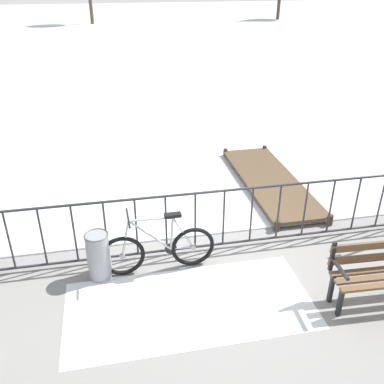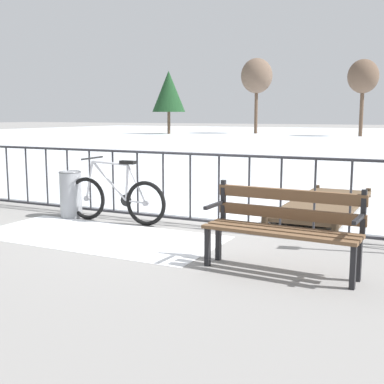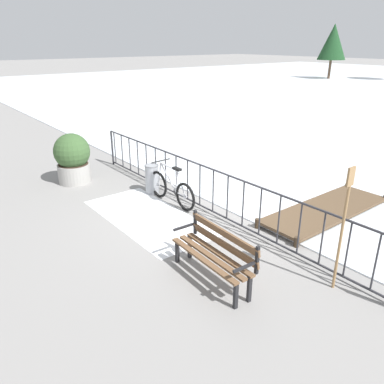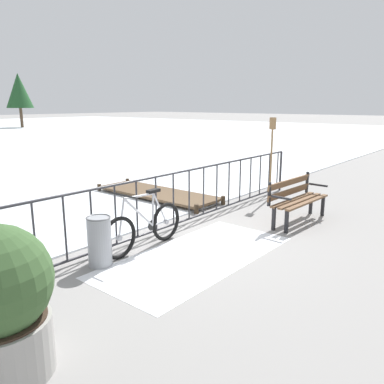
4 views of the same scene
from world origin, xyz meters
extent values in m
plane|color=gray|center=(0.00, 0.00, 0.00)|extent=(160.00, 160.00, 0.00)
cube|color=white|center=(-0.55, -1.20, 0.00)|extent=(3.31, 1.54, 0.01)
cylinder|color=#2D2D33|center=(0.00, 0.00, 1.05)|extent=(9.00, 0.04, 0.04)
cylinder|color=#2D2D33|center=(0.00, 0.00, 0.08)|extent=(9.00, 0.04, 0.04)
cylinder|color=#2D2D33|center=(4.50, 0.00, 0.53)|extent=(0.06, 0.06, 1.05)
cylinder|color=#2D2D33|center=(-2.96, 0.00, 0.57)|extent=(0.03, 0.03, 0.97)
cylinder|color=#2D2D33|center=(-2.50, 0.00, 0.57)|extent=(0.03, 0.03, 0.97)
cylinder|color=#2D2D33|center=(-2.05, 0.00, 0.57)|extent=(0.03, 0.03, 0.97)
cylinder|color=#2D2D33|center=(-1.59, 0.00, 0.57)|extent=(0.03, 0.03, 0.97)
cylinder|color=#2D2D33|center=(-1.14, 0.00, 0.57)|extent=(0.03, 0.03, 0.97)
cylinder|color=#2D2D33|center=(-0.68, 0.00, 0.57)|extent=(0.03, 0.03, 0.97)
cylinder|color=#2D2D33|center=(-0.23, 0.00, 0.57)|extent=(0.03, 0.03, 0.97)
cylinder|color=#2D2D33|center=(0.23, 0.00, 0.57)|extent=(0.03, 0.03, 0.97)
cylinder|color=#2D2D33|center=(0.68, 0.00, 0.57)|extent=(0.03, 0.03, 0.97)
cylinder|color=#2D2D33|center=(1.14, 0.00, 0.57)|extent=(0.03, 0.03, 0.97)
cylinder|color=#2D2D33|center=(1.59, 0.00, 0.57)|extent=(0.03, 0.03, 0.97)
cylinder|color=#2D2D33|center=(2.05, 0.00, 0.57)|extent=(0.03, 0.03, 0.97)
cylinder|color=#2D2D33|center=(2.50, 0.00, 0.57)|extent=(0.03, 0.03, 0.97)
cylinder|color=#2D2D33|center=(2.96, 0.00, 0.57)|extent=(0.03, 0.03, 0.97)
cylinder|color=#2D2D33|center=(3.41, 0.00, 0.57)|extent=(0.03, 0.03, 0.97)
cylinder|color=#2D2D33|center=(3.87, 0.00, 0.57)|extent=(0.03, 0.03, 0.97)
cylinder|color=#2D2D33|center=(4.32, 0.00, 0.57)|extent=(0.03, 0.03, 0.97)
torus|color=black|center=(-0.33, -0.34, 0.33)|extent=(0.66, 0.08, 0.66)
cylinder|color=gray|center=(-0.33, -0.34, 0.33)|extent=(0.08, 0.06, 0.08)
torus|color=black|center=(-1.38, -0.36, 0.33)|extent=(0.66, 0.08, 0.66)
cylinder|color=gray|center=(-1.38, -0.36, 0.33)|extent=(0.08, 0.06, 0.08)
cylinder|color=#B2B2B7|center=(-0.65, -0.35, 0.62)|extent=(0.08, 0.04, 0.53)
cylinder|color=#B2B2B7|center=(-0.96, -0.35, 0.63)|extent=(0.61, 0.05, 0.59)
cylinder|color=#B2B2B7|center=(-0.94, -0.35, 0.90)|extent=(0.63, 0.05, 0.07)
cylinder|color=#B2B2B7|center=(-0.50, -0.34, 0.34)|extent=(0.34, 0.04, 0.05)
cylinder|color=#B2B2B7|center=(-0.48, -0.34, 0.61)|extent=(0.32, 0.04, 0.56)
cylinder|color=#B2B2B7|center=(-1.32, -0.36, 0.62)|extent=(0.16, 0.04, 0.59)
cube|color=black|center=(-0.63, -0.34, 0.92)|extent=(0.24, 0.11, 0.05)
cylinder|color=black|center=(-1.26, -0.36, 0.96)|extent=(0.04, 0.52, 0.03)
cylinder|color=black|center=(-0.67, -0.35, 0.35)|extent=(0.18, 0.02, 0.18)
cube|color=brown|center=(2.09, -1.51, 0.44)|extent=(1.60, 0.18, 0.04)
cube|color=brown|center=(2.08, -1.67, 0.44)|extent=(1.60, 0.18, 0.04)
cube|color=brown|center=(2.07, -1.82, 0.44)|extent=(1.60, 0.18, 0.04)
cube|color=brown|center=(2.09, -1.42, 0.58)|extent=(1.60, 0.13, 0.12)
cube|color=brown|center=(2.09, -1.42, 0.78)|extent=(1.60, 0.13, 0.12)
cube|color=black|center=(2.83, -1.84, 0.22)|extent=(0.05, 0.06, 0.44)
cube|color=black|center=(2.84, -1.57, 0.22)|extent=(0.05, 0.06, 0.44)
cube|color=black|center=(2.85, -1.45, 0.67)|extent=(0.05, 0.05, 0.45)
cube|color=black|center=(2.84, -1.70, 0.64)|extent=(0.06, 0.40, 0.04)
cube|color=black|center=(1.31, -1.76, 0.22)|extent=(0.05, 0.06, 0.44)
cube|color=black|center=(1.33, -1.50, 0.22)|extent=(0.05, 0.06, 0.44)
cube|color=black|center=(1.33, -1.38, 0.67)|extent=(0.05, 0.05, 0.45)
cube|color=black|center=(1.32, -1.63, 0.64)|extent=(0.06, 0.40, 0.04)
cylinder|color=#9E9B96|center=(-3.69, -1.57, 0.25)|extent=(0.86, 0.86, 0.51)
cylinder|color=gray|center=(-1.72, -0.33, 0.36)|extent=(0.34, 0.34, 0.72)
torus|color=#545558|center=(-1.72, -0.33, 0.72)|extent=(0.35, 0.35, 0.02)
cylinder|color=#937047|center=(3.42, -0.28, 0.85)|extent=(0.04, 0.04, 1.70)
cube|color=#937047|center=(3.42, -0.28, 1.84)|extent=(0.03, 0.16, 0.28)
cube|color=brown|center=(1.77, 1.97, 0.12)|extent=(1.10, 3.35, 0.06)
cylinder|color=#3C2E20|center=(1.28, 0.30, 0.10)|extent=(0.10, 0.10, 0.20)
cylinder|color=#3C2E20|center=(2.27, 0.30, 0.10)|extent=(0.10, 0.10, 0.20)
cylinder|color=#3C2E20|center=(1.28, 3.65, 0.10)|extent=(0.10, 0.10, 0.20)
cylinder|color=#3C2E20|center=(2.27, 3.65, 0.10)|extent=(0.10, 0.10, 0.20)
cylinder|color=brown|center=(14.19, 32.95, 1.59)|extent=(0.28, 0.28, 3.18)
cone|color=#1E4723|center=(14.19, 32.95, 3.55)|extent=(2.53, 2.53, 3.29)
camera|label=1|loc=(-1.38, -5.46, 4.02)|focal=39.65mm
camera|label=2|loc=(3.50, -6.57, 1.61)|focal=47.41mm
camera|label=3|loc=(5.97, -5.10, 3.60)|focal=35.57mm
camera|label=4|loc=(-4.90, -4.70, 2.29)|focal=36.15mm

